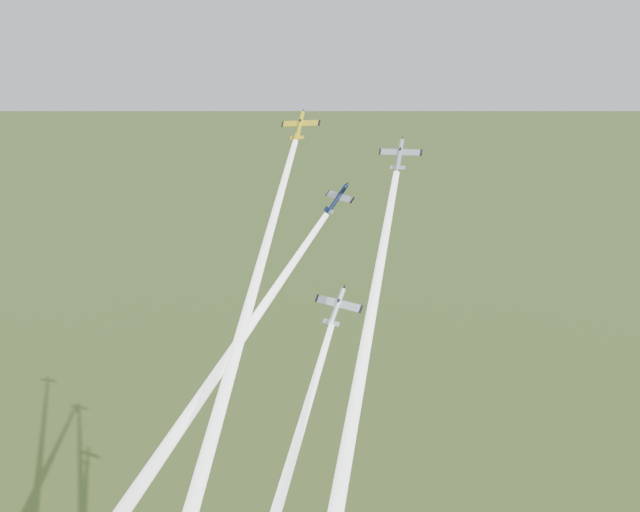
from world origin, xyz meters
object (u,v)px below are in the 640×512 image
(plane_silver_right, at_px, (400,154))
(plane_yellow, at_px, (300,125))
(plane_navy, at_px, (337,199))
(plane_silver_low, at_px, (337,306))

(plane_silver_right, bearing_deg, plane_yellow, 146.69)
(plane_navy, xyz_separation_m, plane_silver_right, (12.81, -3.44, 9.20))
(plane_silver_right, height_order, plane_silver_low, plane_silver_right)
(plane_navy, bearing_deg, plane_yellow, -179.28)
(plane_navy, bearing_deg, plane_silver_right, 9.16)
(plane_yellow, distance_m, plane_silver_low, 33.59)
(plane_yellow, relative_size, plane_silver_low, 0.90)
(plane_yellow, bearing_deg, plane_silver_right, -30.36)
(plane_yellow, height_order, plane_silver_right, plane_yellow)
(plane_yellow, height_order, plane_navy, plane_yellow)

